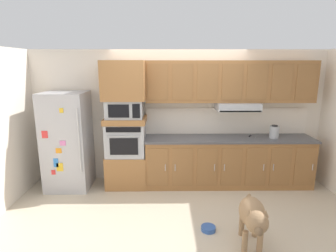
# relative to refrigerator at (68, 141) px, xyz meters

# --- Properties ---
(ground_plane) EXTENTS (9.60, 9.60, 0.00)m
(ground_plane) POSITION_rel_refrigerator_xyz_m (2.01, -0.68, -0.88)
(ground_plane) COLOR beige
(back_kitchen_wall) EXTENTS (6.20, 0.12, 2.50)m
(back_kitchen_wall) POSITION_rel_refrigerator_xyz_m (2.01, 0.43, 0.37)
(back_kitchen_wall) COLOR silver
(back_kitchen_wall) RESTS_ON ground
(refrigerator) EXTENTS (0.76, 0.73, 1.76)m
(refrigerator) POSITION_rel_refrigerator_xyz_m (0.00, 0.00, 0.00)
(refrigerator) COLOR #ADADB2
(refrigerator) RESTS_ON ground
(oven_base_cabinet) EXTENTS (0.74, 0.62, 0.60)m
(oven_base_cabinet) POSITION_rel_refrigerator_xyz_m (1.05, 0.07, -0.58)
(oven_base_cabinet) COLOR #996638
(oven_base_cabinet) RESTS_ON ground
(built_in_oven) EXTENTS (0.70, 0.62, 0.60)m
(built_in_oven) POSITION_rel_refrigerator_xyz_m (1.05, 0.07, 0.02)
(built_in_oven) COLOR #A8AAAF
(built_in_oven) RESTS_ON oven_base_cabinet
(appliance_mid_shelf) EXTENTS (0.74, 0.62, 0.10)m
(appliance_mid_shelf) POSITION_rel_refrigerator_xyz_m (1.05, 0.07, 0.37)
(appliance_mid_shelf) COLOR #996638
(appliance_mid_shelf) RESTS_ON built_in_oven
(microwave) EXTENTS (0.64, 0.54, 0.32)m
(microwave) POSITION_rel_refrigerator_xyz_m (1.05, 0.07, 0.58)
(microwave) COLOR #A8AAAF
(microwave) RESTS_ON appliance_mid_shelf
(appliance_upper_cabinet) EXTENTS (0.74, 0.62, 0.68)m
(appliance_upper_cabinet) POSITION_rel_refrigerator_xyz_m (1.05, 0.07, 1.08)
(appliance_upper_cabinet) COLOR #996638
(appliance_upper_cabinet) RESTS_ON microwave
(lower_cabinet_run) EXTENTS (3.04, 0.63, 0.88)m
(lower_cabinet_run) POSITION_rel_refrigerator_xyz_m (2.94, 0.07, -0.44)
(lower_cabinet_run) COLOR #996638
(lower_cabinet_run) RESTS_ON ground
(countertop_slab) EXTENTS (3.08, 0.64, 0.04)m
(countertop_slab) POSITION_rel_refrigerator_xyz_m (2.94, 0.07, 0.02)
(countertop_slab) COLOR #4C4C51
(countertop_slab) RESTS_ON lower_cabinet_run
(backsplash_panel) EXTENTS (3.08, 0.02, 0.50)m
(backsplash_panel) POSITION_rel_refrigerator_xyz_m (2.94, 0.36, 0.29)
(backsplash_panel) COLOR white
(backsplash_panel) RESTS_ON countertop_slab
(upper_cabinet_with_hood) EXTENTS (3.04, 0.48, 0.88)m
(upper_cabinet_with_hood) POSITION_rel_refrigerator_xyz_m (2.95, 0.19, 1.02)
(upper_cabinet_with_hood) COLOR #996638
(upper_cabinet_with_hood) RESTS_ON backsplash_panel
(screwdriver) EXTENTS (0.17, 0.16, 0.03)m
(screwdriver) POSITION_rel_refrigerator_xyz_m (3.36, 0.12, 0.05)
(screwdriver) COLOR black
(screwdriver) RESTS_ON countertop_slab
(electric_kettle) EXTENTS (0.17, 0.17, 0.24)m
(electric_kettle) POSITION_rel_refrigerator_xyz_m (3.75, 0.02, 0.15)
(electric_kettle) COLOR #A8AAAF
(electric_kettle) RESTS_ON countertop_slab
(dog) EXTENTS (0.40, 1.01, 0.69)m
(dog) POSITION_rel_refrigerator_xyz_m (2.82, -1.82, -0.42)
(dog) COLOR #997551
(dog) RESTS_ON ground
(dog_food_bowl) EXTENTS (0.20, 0.20, 0.06)m
(dog_food_bowl) POSITION_rel_refrigerator_xyz_m (2.36, -1.43, -0.85)
(dog_food_bowl) COLOR #3359A5
(dog_food_bowl) RESTS_ON ground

